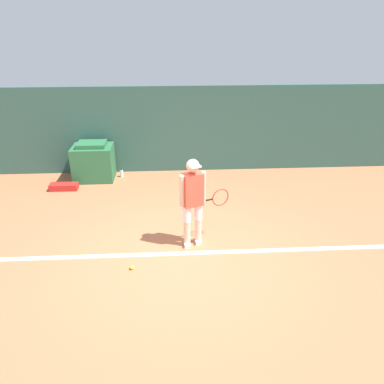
{
  "coord_description": "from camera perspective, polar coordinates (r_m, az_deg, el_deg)",
  "views": [
    {
      "loc": [
        -0.1,
        -5.42,
        3.69
      ],
      "look_at": [
        0.26,
        0.54,
        0.94
      ],
      "focal_mm": 35.0,
      "sensor_mm": 36.0,
      "label": 1
    }
  ],
  "objects": [
    {
      "name": "ground_plane",
      "position": [
        6.56,
        -2.02,
        -9.54
      ],
      "size": [
        24.0,
        24.0,
        0.0
      ],
      "primitive_type": "plane",
      "color": "#B76642"
    },
    {
      "name": "back_wall",
      "position": [
        9.8,
        -2.79,
        9.45
      ],
      "size": [
        24.0,
        0.1,
        2.22
      ],
      "color": "#2D564C",
      "rests_on": "ground_plane"
    },
    {
      "name": "water_bottle",
      "position": [
        9.82,
        -10.67,
        2.82
      ],
      "size": [
        0.08,
        0.08,
        0.21
      ],
      "color": "white",
      "rests_on": "ground_plane"
    },
    {
      "name": "covered_chair",
      "position": [
        9.73,
        -14.77,
        4.48
      ],
      "size": [
        0.98,
        0.77,
        0.96
      ],
      "color": "#28663D",
      "rests_on": "ground_plane"
    },
    {
      "name": "tennis_ball",
      "position": [
        6.27,
        -9.13,
        -11.3
      ],
      "size": [
        0.07,
        0.07,
        0.07
      ],
      "color": "#D1E533",
      "rests_on": "ground_plane"
    },
    {
      "name": "equipment_bag",
      "position": [
        9.43,
        -18.94,
        0.77
      ],
      "size": [
        0.65,
        0.25,
        0.15
      ],
      "color": "#B2231E",
      "rests_on": "ground_plane"
    },
    {
      "name": "tennis_player",
      "position": [
        6.41,
        0.22,
        -1.08
      ],
      "size": [
        0.89,
        0.45,
        1.62
      ],
      "rotation": [
        0.0,
        0.0,
        0.38
      ],
      "color": "beige",
      "rests_on": "ground_plane"
    },
    {
      "name": "court_baseline",
      "position": [
        6.58,
        -2.03,
        -9.37
      ],
      "size": [
        21.6,
        0.1,
        0.01
      ],
      "color": "white",
      "rests_on": "ground_plane"
    }
  ]
}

